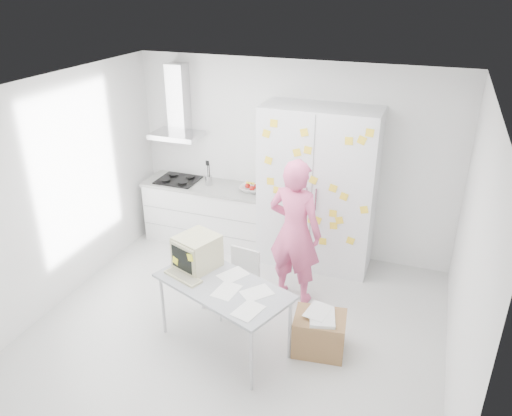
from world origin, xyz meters
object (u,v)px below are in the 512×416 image
(person, at_px, (295,232))
(cardboard_box, at_px, (319,333))
(desk, at_px, (206,266))
(chair, at_px, (241,280))

(person, xyz_separation_m, cardboard_box, (0.54, -0.85, -0.69))
(desk, bearing_deg, chair, 82.11)
(desk, relative_size, cardboard_box, 2.72)
(person, height_order, desk, person)
(cardboard_box, bearing_deg, desk, -174.12)
(desk, xyz_separation_m, cardboard_box, (1.24, 0.13, -0.64))
(chair, bearing_deg, desk, -112.22)
(chair, relative_size, cardboard_box, 1.44)
(person, height_order, cardboard_box, person)
(person, distance_m, chair, 0.85)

